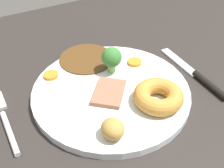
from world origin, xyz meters
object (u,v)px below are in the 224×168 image
object	(u,v)px
dinner_plate	(112,91)
carrot_coin_back	(51,75)
broccoli_floret	(112,58)
yorkshire_pudding	(158,96)
meat_slice_main	(109,92)
fork	(5,119)
carrot_coin_front	(135,62)
knife	(198,76)
roast_potato_left	(113,129)

from	to	relation	value
dinner_plate	carrot_coin_back	world-z (taller)	carrot_coin_back
broccoli_floret	yorkshire_pudding	bearing A→B (deg)	-76.98
meat_slice_main	fork	distance (cm)	17.76
carrot_coin_front	knife	xyz separation A→B (cm)	(9.28, -8.32, -1.24)
dinner_plate	yorkshire_pudding	size ratio (longest dim) A/B	3.37
dinner_plate	roast_potato_left	world-z (taller)	roast_potato_left
dinner_plate	roast_potato_left	xyz separation A→B (cm)	(-5.12, -9.50, 2.19)
dinner_plate	carrot_coin_front	bearing A→B (deg)	30.56
broccoli_floret	roast_potato_left	bearing A→B (deg)	-118.27
dinner_plate	meat_slice_main	world-z (taller)	meat_slice_main
roast_potato_left	carrot_coin_back	size ratio (longest dim) A/B	1.38
roast_potato_left	broccoli_floret	xyz separation A→B (cm)	(7.48, 13.91, 1.63)
dinner_plate	knife	xyz separation A→B (cm)	(16.92, -3.81, -0.25)
meat_slice_main	carrot_coin_front	world-z (taller)	meat_slice_main
meat_slice_main	roast_potato_left	size ratio (longest dim) A/B	1.86
carrot_coin_front	broccoli_floret	xyz separation A→B (cm)	(-5.27, -0.10, 2.82)
carrot_coin_back	knife	distance (cm)	28.17
dinner_plate	knife	world-z (taller)	dinner_plate
meat_slice_main	broccoli_floret	bearing A→B (deg)	57.05
yorkshire_pudding	roast_potato_left	size ratio (longest dim) A/B	2.21
meat_slice_main	fork	size ratio (longest dim) A/B	0.46
carrot_coin_back	carrot_coin_front	bearing A→B (deg)	-14.06
carrot_coin_front	knife	bearing A→B (deg)	-41.87
meat_slice_main	broccoli_floret	world-z (taller)	broccoli_floret
carrot_coin_front	carrot_coin_back	world-z (taller)	same
broccoli_floret	carrot_coin_back	bearing A→B (deg)	159.08
carrot_coin_back	fork	distance (cm)	11.67
yorkshire_pudding	knife	xyz separation A→B (cm)	(11.94, 3.07, -2.35)
carrot_coin_back	fork	bearing A→B (deg)	-150.56
yorkshire_pudding	carrot_coin_back	size ratio (longest dim) A/B	3.05
roast_potato_left	broccoli_floret	distance (cm)	15.87
carrot_coin_front	fork	distance (cm)	26.20
knife	fork	bearing A→B (deg)	80.66
meat_slice_main	yorkshire_pudding	size ratio (longest dim) A/B	0.84
fork	meat_slice_main	bearing A→B (deg)	-103.39
roast_potato_left	carrot_coin_back	distance (cm)	18.35
broccoli_floret	knife	xyz separation A→B (cm)	(14.55, -8.23, -4.06)
meat_slice_main	fork	world-z (taller)	meat_slice_main
roast_potato_left	broccoli_floret	size ratio (longest dim) A/B	0.73
carrot_coin_front	carrot_coin_back	distance (cm)	16.51
roast_potato_left	carrot_coin_back	bearing A→B (deg)	100.28
dinner_plate	fork	bearing A→B (deg)	171.32
dinner_plate	broccoli_floret	world-z (taller)	broccoli_floret
yorkshire_pudding	roast_potato_left	distance (cm)	10.42
dinner_plate	carrot_coin_front	world-z (taller)	carrot_coin_front
knife	carrot_coin_back	bearing A→B (deg)	65.28
carrot_coin_front	dinner_plate	bearing A→B (deg)	-149.44
carrot_coin_front	knife	world-z (taller)	carrot_coin_front
yorkshire_pudding	roast_potato_left	bearing A→B (deg)	-165.50
carrot_coin_back	broccoli_floret	xyz separation A→B (cm)	(10.74, -4.11, 2.81)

